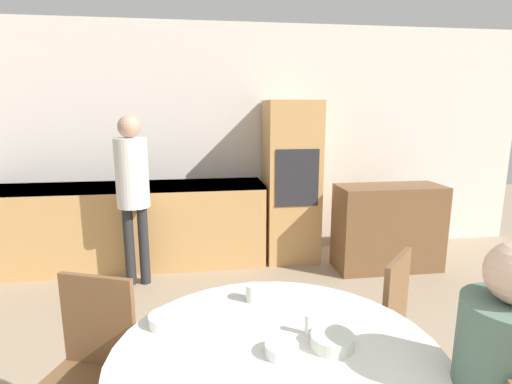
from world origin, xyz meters
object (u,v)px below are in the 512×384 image
(chair_far_left, at_px, (89,364))
(bowl_centre, at_px, (332,341))
(chair_far_right, at_px, (377,320))
(person_standing, at_px, (132,181))
(sideboard, at_px, (388,227))
(bowl_near, at_px, (282,349))
(cup, at_px, (253,293))
(oven_unit, at_px, (291,181))
(bowl_far, at_px, (167,320))

(chair_far_left, height_order, bowl_centre, chair_far_left)
(chair_far_right, bearing_deg, person_standing, -95.71)
(sideboard, distance_m, chair_far_right, 2.11)
(chair_far_right, bearing_deg, bowl_near, -4.54)
(sideboard, bearing_deg, cup, -130.31)
(chair_far_left, relative_size, bowl_near, 7.12)
(sideboard, bearing_deg, bowl_near, -124.09)
(sideboard, xyz_separation_m, chair_far_right, (-0.99, -1.87, 0.06))
(oven_unit, bearing_deg, chair_far_right, -91.15)
(sideboard, distance_m, chair_far_left, 3.22)
(chair_far_right, bearing_deg, oven_unit, -137.31)
(chair_far_left, bearing_deg, sideboard, 60.61)
(chair_far_left, height_order, bowl_far, chair_far_left)
(person_standing, height_order, cup, person_standing)
(chair_far_right, bearing_deg, sideboard, -164.18)
(sideboard, relative_size, chair_far_left, 1.20)
(cup, relative_size, bowl_far, 0.53)
(person_standing, bearing_deg, bowl_far, -78.11)
(chair_far_left, xyz_separation_m, cup, (0.77, 0.02, 0.30))
(bowl_centre, xyz_separation_m, bowl_far, (-0.65, 0.26, -0.00))
(bowl_near, distance_m, bowl_centre, 0.21)
(person_standing, distance_m, bowl_centre, 2.68)
(chair_far_left, height_order, cup, chair_far_left)
(chair_far_left, distance_m, cup, 0.83)
(sideboard, bearing_deg, chair_far_right, -118.02)
(chair_far_right, bearing_deg, cup, -33.92)
(chair_far_right, bearing_deg, chair_far_left, -39.47)
(chair_far_left, relative_size, person_standing, 0.56)
(sideboard, relative_size, bowl_centre, 6.47)
(chair_far_right, height_order, cup, chair_far_right)
(chair_far_right, relative_size, person_standing, 0.56)
(oven_unit, height_order, bowl_centre, oven_unit)
(sideboard, height_order, cup, sideboard)
(person_standing, relative_size, bowl_near, 12.66)
(person_standing, bearing_deg, bowl_centre, -65.54)
(oven_unit, height_order, chair_far_right, oven_unit)
(chair_far_right, bearing_deg, bowl_centre, 4.72)
(chair_far_left, distance_m, bowl_centre, 1.14)
(bowl_near, bearing_deg, chair_far_right, 41.62)
(person_standing, relative_size, cup, 19.38)
(oven_unit, relative_size, chair_far_right, 1.94)
(person_standing, xyz_separation_m, bowl_far, (0.46, -2.17, -0.22))
(chair_far_right, distance_m, bowl_centre, 0.80)
(sideboard, bearing_deg, oven_unit, 153.20)
(sideboard, distance_m, bowl_centre, 2.87)
(chair_far_left, xyz_separation_m, bowl_far, (0.38, -0.14, 0.28))
(bowl_centre, bearing_deg, bowl_near, -174.03)
(cup, distance_m, bowl_centre, 0.49)
(sideboard, height_order, person_standing, person_standing)
(chair_far_left, xyz_separation_m, bowl_near, (0.82, -0.43, 0.28))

